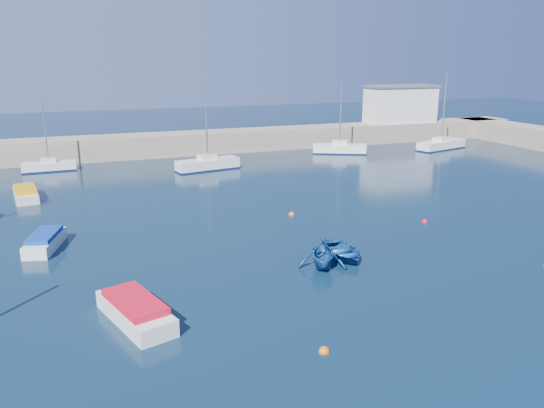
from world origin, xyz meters
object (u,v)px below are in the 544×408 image
object	(u,v)px
sailboat_8	(441,145)
dinghy_center	(342,251)
harbor_office	(400,105)
dinghy_left	(322,253)
sailboat_5	(49,166)
sailboat_7	(339,148)
motorboat_1	(45,241)
motorboat_2	(26,193)
motorboat_0	(135,310)
sailboat_6	(208,164)

from	to	relation	value
sailboat_8	dinghy_center	size ratio (longest dim) A/B	2.62
harbor_office	dinghy_left	size ratio (longest dim) A/B	3.11
sailboat_5	dinghy_center	size ratio (longest dim) A/B	1.90
sailboat_5	sailboat_7	xyz separation A→B (m)	(33.83, -1.23, 0.11)
sailboat_5	motorboat_1	bearing A→B (deg)	178.40
harbor_office	sailboat_8	size ratio (longest dim) A/B	1.02
sailboat_5	motorboat_2	bearing A→B (deg)	169.88
sailboat_7	dinghy_center	bearing A→B (deg)	179.27
harbor_office	motorboat_0	size ratio (longest dim) A/B	1.88
sailboat_8	motorboat_0	xyz separation A→B (m)	(-43.42, -34.07, -0.10)
sailboat_7	dinghy_center	distance (m)	36.42
sailboat_8	motorboat_0	size ratio (longest dim) A/B	1.85
sailboat_6	sailboat_8	world-z (taller)	sailboat_8
sailboat_5	dinghy_left	size ratio (longest dim) A/B	2.21
motorboat_0	motorboat_2	world-z (taller)	motorboat_0
harbor_office	sailboat_7	world-z (taller)	sailboat_7
sailboat_8	dinghy_left	bearing A→B (deg)	118.47
motorboat_2	dinghy_center	size ratio (longest dim) A/B	1.36
sailboat_5	dinghy_left	distance (m)	37.61
motorboat_1	dinghy_left	world-z (taller)	dinghy_left
motorboat_1	dinghy_center	size ratio (longest dim) A/B	1.21
sailboat_6	dinghy_left	distance (m)	29.13
motorboat_0	dinghy_left	distance (m)	11.11
harbor_office	sailboat_8	world-z (taller)	sailboat_8
sailboat_6	motorboat_0	xyz separation A→B (m)	(-11.45, -31.92, -0.12)
dinghy_center	motorboat_1	bearing A→B (deg)	155.68
sailboat_5	motorboat_0	bearing A→B (deg)	-175.54
motorboat_1	motorboat_2	distance (m)	13.91
motorboat_0	motorboat_2	size ratio (longest dim) A/B	1.05
harbor_office	sailboat_6	world-z (taller)	sailboat_6
sailboat_8	motorboat_2	distance (m)	50.15
dinghy_center	sailboat_5	bearing A→B (deg)	118.27
sailboat_5	dinghy_left	xyz separation A→B (m)	(15.14, -34.43, 0.30)
sailboat_5	dinghy_center	bearing A→B (deg)	-155.44
sailboat_8	harbor_office	bearing A→B (deg)	-10.34
harbor_office	motorboat_0	distance (m)	60.58
sailboat_8	motorboat_2	world-z (taller)	sailboat_8
motorboat_1	dinghy_left	xyz separation A→B (m)	(14.84, -8.97, 0.36)
sailboat_5	motorboat_0	world-z (taller)	sailboat_5
sailboat_8	motorboat_0	distance (m)	55.19
dinghy_left	dinghy_center	bearing A→B (deg)	52.30
sailboat_6	sailboat_5	bearing A→B (deg)	60.44
dinghy_left	motorboat_2	bearing A→B (deg)	151.07
motorboat_0	motorboat_2	xyz separation A→B (m)	(-6.00, 25.54, -0.05)
harbor_office	motorboat_2	size ratio (longest dim) A/B	1.97
sailboat_6	motorboat_2	size ratio (longest dim) A/B	1.77
sailboat_7	dinghy_left	size ratio (longest dim) A/B	2.71
sailboat_5	motorboat_1	world-z (taller)	sailboat_5
sailboat_5	motorboat_2	world-z (taller)	sailboat_5
motorboat_1	dinghy_left	size ratio (longest dim) A/B	1.40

